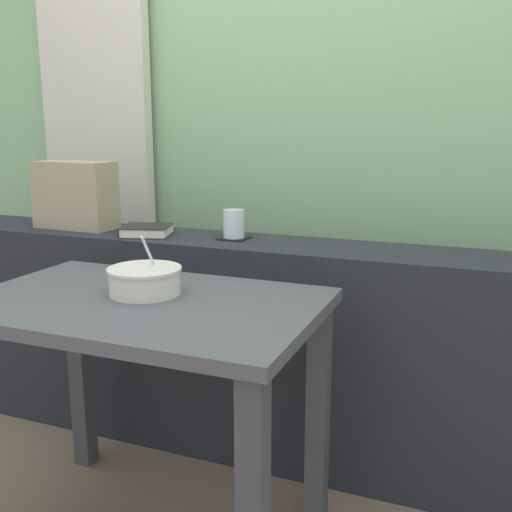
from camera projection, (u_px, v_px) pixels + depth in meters
outdoor_backdrop at (296, 72)px, 2.45m from camera, size 4.80×0.08×2.80m
curtain_left_panel at (96, 111)px, 2.73m from camera, size 0.56×0.06×2.50m
dark_console_ledge at (244, 346)px, 2.15m from camera, size 2.80×0.31×0.79m
breakfast_table at (143, 347)px, 1.61m from camera, size 0.95×0.61×0.73m
coaster_square at (234, 238)px, 2.10m from camera, size 0.10×0.10×0.00m
juice_glass at (234, 224)px, 2.09m from camera, size 0.08×0.08×0.10m
closed_book at (146, 231)px, 2.16m from camera, size 0.21×0.20×0.04m
throw_pillow at (75, 195)px, 2.29m from camera, size 0.32×0.15×0.26m
soup_bowl at (145, 281)px, 1.62m from camera, size 0.20×0.20×0.17m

